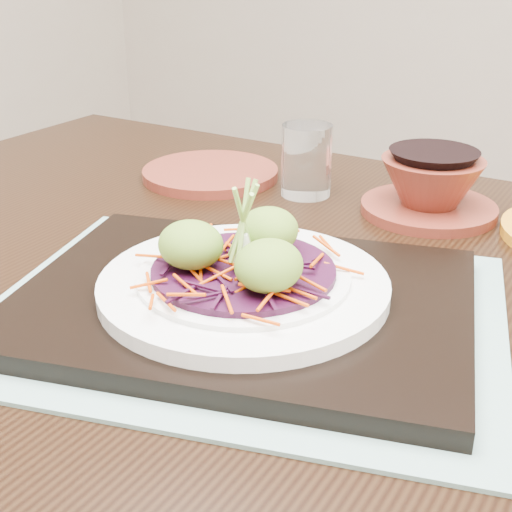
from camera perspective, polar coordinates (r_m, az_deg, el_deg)
The scene contains 11 objects.
dining_table at distance 0.73m, azimuth 2.63°, elevation -10.35°, with size 1.33×0.90×0.82m.
placemat at distance 0.63m, azimuth -0.98°, elevation -4.50°, with size 0.44×0.35×0.00m, color #7CA199.
serving_tray at distance 0.62m, azimuth -0.98°, elevation -3.64°, with size 0.39×0.29×0.02m, color black.
white_plate at distance 0.62m, azimuth -1.00°, elevation -2.24°, with size 0.25×0.25×0.02m.
cabbage_bed at distance 0.61m, azimuth -1.00°, elevation -1.17°, with size 0.16×0.16×0.01m, color black.
carrot_julienne at distance 0.61m, azimuth -1.01°, elevation -0.51°, with size 0.19×0.19×0.01m, color #C73D03, non-canonical shape.
guacamole_scoops at distance 0.60m, azimuth -1.05°, elevation 0.74°, with size 0.14×0.12×0.04m.
scallion_garnish at distance 0.59m, azimuth -1.03°, elevation 2.46°, with size 0.06×0.06×0.09m, color #88B648, non-canonical shape.
terracotta_side_plate at distance 0.98m, azimuth -3.67°, elevation 6.63°, with size 0.18×0.18×0.01m, color maroon.
water_glass at distance 0.91m, azimuth 4.05°, elevation 7.64°, with size 0.06×0.06×0.09m, color white.
terracotta_bowl_set at distance 0.87m, azimuth 13.78°, elevation 5.20°, with size 0.18×0.18×0.07m.
Camera 1 is at (0.28, -0.50, 1.13)m, focal length 50.00 mm.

